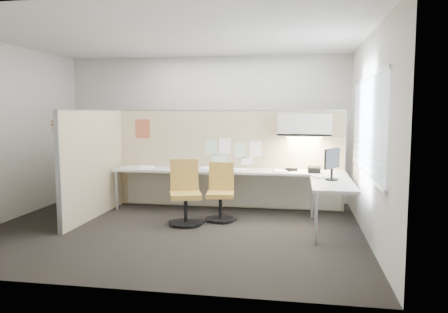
% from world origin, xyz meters
% --- Properties ---
extents(floor, '(5.50, 4.50, 0.01)m').
position_xyz_m(floor, '(0.00, 0.00, -0.01)').
color(floor, black).
rests_on(floor, ground).
extents(ceiling, '(5.50, 4.50, 0.01)m').
position_xyz_m(ceiling, '(0.00, 0.00, 2.80)').
color(ceiling, white).
rests_on(ceiling, wall_back).
extents(wall_back, '(5.50, 0.02, 2.80)m').
position_xyz_m(wall_back, '(0.00, 2.25, 1.40)').
color(wall_back, beige).
rests_on(wall_back, ground).
extents(wall_front, '(5.50, 0.02, 2.80)m').
position_xyz_m(wall_front, '(0.00, -2.25, 1.40)').
color(wall_front, beige).
rests_on(wall_front, ground).
extents(wall_left, '(0.02, 4.50, 2.80)m').
position_xyz_m(wall_left, '(-2.75, 0.00, 1.40)').
color(wall_left, beige).
rests_on(wall_left, ground).
extents(wall_right, '(0.02, 4.50, 2.80)m').
position_xyz_m(wall_right, '(2.75, 0.00, 1.40)').
color(wall_right, beige).
rests_on(wall_right, ground).
extents(window_pane, '(0.01, 2.80, 1.30)m').
position_xyz_m(window_pane, '(2.73, 0.00, 1.55)').
color(window_pane, '#97A1B0').
rests_on(window_pane, wall_right).
extents(partition_back, '(4.10, 0.06, 1.75)m').
position_xyz_m(partition_back, '(0.55, 1.60, 0.88)').
color(partition_back, tan).
rests_on(partition_back, floor).
extents(partition_left, '(0.06, 2.20, 1.75)m').
position_xyz_m(partition_left, '(-1.50, 0.50, 0.88)').
color(partition_left, tan).
rests_on(partition_left, floor).
extents(desk, '(4.00, 2.07, 0.73)m').
position_xyz_m(desk, '(0.93, 1.13, 0.60)').
color(desk, beige).
rests_on(desk, floor).
extents(overhead_bin, '(0.90, 0.36, 0.38)m').
position_xyz_m(overhead_bin, '(1.90, 1.39, 1.51)').
color(overhead_bin, beige).
rests_on(overhead_bin, partition_back).
extents(task_light_strip, '(0.60, 0.06, 0.02)m').
position_xyz_m(task_light_strip, '(1.90, 1.39, 1.30)').
color(task_light_strip, '#FFEABF').
rests_on(task_light_strip, overhead_bin).
extents(pinned_papers, '(1.01, 0.00, 0.47)m').
position_xyz_m(pinned_papers, '(0.63, 1.57, 1.03)').
color(pinned_papers, '#8CBF8C').
rests_on(pinned_papers, partition_back).
extents(poster, '(0.28, 0.00, 0.35)m').
position_xyz_m(poster, '(-1.05, 1.57, 1.42)').
color(poster, '#FF5520').
rests_on(poster, partition_back).
extents(chair_left, '(0.48, 0.49, 0.90)m').
position_xyz_m(chair_left, '(0.59, 0.65, 0.42)').
color(chair_left, black).
rests_on(chair_left, floor).
extents(chair_right, '(0.59, 0.60, 0.99)m').
position_xyz_m(chair_right, '(0.09, 0.31, 0.46)').
color(chair_right, black).
rests_on(chair_right, floor).
extents(monitor, '(0.25, 0.40, 0.47)m').
position_xyz_m(monitor, '(2.30, 0.39, 1.00)').
color(monitor, black).
rests_on(monitor, desk).
extents(phone, '(0.23, 0.21, 0.12)m').
position_xyz_m(phone, '(2.07, 1.16, 0.78)').
color(phone, black).
rests_on(phone, desk).
extents(stapler, '(0.15, 0.07, 0.05)m').
position_xyz_m(stapler, '(1.73, 1.30, 0.76)').
color(stapler, black).
rests_on(stapler, desk).
extents(tape_dispenser, '(0.10, 0.06, 0.06)m').
position_xyz_m(tape_dispenser, '(1.64, 1.24, 0.76)').
color(tape_dispenser, black).
rests_on(tape_dispenser, desk).
extents(coat_hook, '(0.18, 0.41, 1.25)m').
position_xyz_m(coat_hook, '(-1.58, -0.39, 1.43)').
color(coat_hook, silver).
rests_on(coat_hook, partition_left).
extents(paper_stack_0, '(0.24, 0.31, 0.03)m').
position_xyz_m(paper_stack_0, '(-0.87, 1.22, 0.75)').
color(paper_stack_0, white).
rests_on(paper_stack_0, desk).
extents(paper_stack_1, '(0.25, 0.31, 0.02)m').
position_xyz_m(paper_stack_1, '(-0.18, 1.32, 0.74)').
color(paper_stack_1, white).
rests_on(paper_stack_1, desk).
extents(paper_stack_2, '(0.26, 0.32, 0.04)m').
position_xyz_m(paper_stack_2, '(0.26, 1.22, 0.75)').
color(paper_stack_2, white).
rests_on(paper_stack_2, desk).
extents(paper_stack_3, '(0.24, 0.31, 0.01)m').
position_xyz_m(paper_stack_3, '(0.80, 1.25, 0.74)').
color(paper_stack_3, white).
rests_on(paper_stack_3, desk).
extents(paper_stack_4, '(0.27, 0.33, 0.02)m').
position_xyz_m(paper_stack_4, '(1.51, 1.18, 0.74)').
color(paper_stack_4, white).
rests_on(paper_stack_4, desk).
extents(paper_stack_5, '(0.32, 0.36, 0.02)m').
position_xyz_m(paper_stack_5, '(2.14, 0.67, 0.74)').
color(paper_stack_5, white).
rests_on(paper_stack_5, desk).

